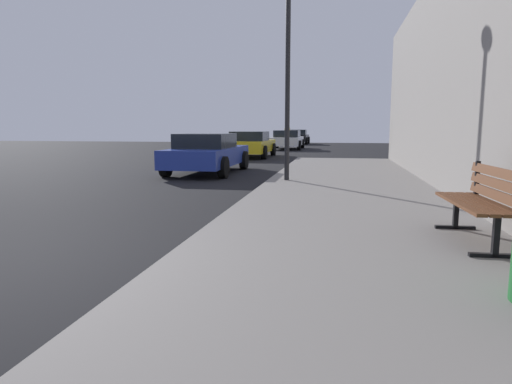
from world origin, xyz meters
TOP-DOWN VIEW (x-y plane):
  - sidewalk at (4.00, 0.00)m, footprint 4.00×32.00m
  - bench at (5.39, 1.88)m, footprint 0.57×1.57m
  - street_lamp at (2.48, 7.56)m, footprint 0.36×0.36m
  - car_blue at (-0.41, 10.28)m, footprint 1.99×4.48m
  - car_yellow at (-0.53, 18.09)m, footprint 2.05×4.53m
  - car_white at (0.33, 26.66)m, footprint 2.06×4.60m
  - car_black at (0.17, 36.05)m, footprint 1.99×4.09m

SIDE VIEW (x-z plane):
  - sidewalk at x=4.00m, z-range 0.00..0.15m
  - car_black at x=0.17m, z-range 0.01..1.28m
  - car_blue at x=-0.41m, z-range 0.01..1.28m
  - car_yellow at x=-0.53m, z-range 0.01..1.28m
  - car_white at x=0.33m, z-range -0.07..1.36m
  - bench at x=5.39m, z-range 0.21..1.10m
  - street_lamp at x=2.48m, z-range 0.99..5.77m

